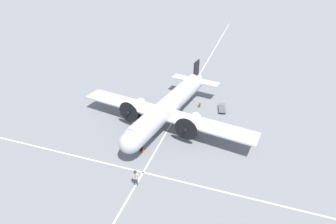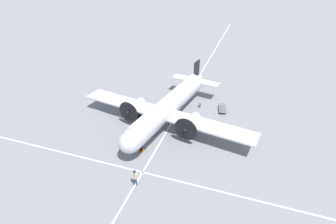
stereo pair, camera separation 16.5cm
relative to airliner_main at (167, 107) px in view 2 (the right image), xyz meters
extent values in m
plane|color=slate|center=(-0.37, 0.06, -2.42)|extent=(300.00, 300.00, 0.00)
cube|color=silver|center=(-0.37, 0.57, -2.42)|extent=(120.00, 0.16, 0.01)
cube|color=silver|center=(9.08, 0.06, -2.42)|extent=(0.16, 120.00, 0.01)
cylinder|color=silver|center=(-0.37, 0.06, -0.13)|extent=(16.68, 5.16, 2.39)
cylinder|color=silver|center=(-0.37, 0.06, 0.53)|extent=(15.76, 4.32, 1.67)
sphere|color=silver|center=(7.77, -1.34, -0.13)|extent=(2.27, 2.27, 2.27)
cylinder|color=silver|center=(-8.50, 1.47, -0.01)|extent=(3.40, 1.84, 1.31)
cube|color=black|center=(-9.10, 1.57, 1.66)|extent=(1.81, 0.45, 2.74)
cube|color=silver|center=(-8.90, 1.54, 0.11)|extent=(2.83, 7.47, 0.10)
cube|color=silver|center=(0.82, -0.14, -0.43)|extent=(6.46, 22.93, 0.20)
cylinder|color=silver|center=(1.76, 3.63, -0.41)|extent=(3.00, 1.77, 1.31)
cylinder|color=black|center=(3.29, 3.37, -0.41)|extent=(0.51, 2.72, 2.76)
sphere|color=black|center=(3.43, 3.34, -0.41)|extent=(0.46, 0.46, 0.46)
cylinder|color=silver|center=(0.44, -4.01, -0.41)|extent=(3.00, 1.77, 1.31)
cylinder|color=black|center=(1.97, -4.28, -0.41)|extent=(0.51, 2.72, 2.76)
sphere|color=black|center=(2.11, -4.30, -0.41)|extent=(0.46, 0.46, 0.46)
cylinder|color=#4C4C51|center=(1.48, 3.68, -1.40)|extent=(0.18, 0.18, 0.94)
cylinder|color=black|center=(1.48, 3.68, -1.87)|extent=(1.13, 0.48, 1.10)
cylinder|color=#4C4C51|center=(0.17, -3.97, -1.40)|extent=(0.18, 0.18, 0.94)
cylinder|color=black|center=(0.17, -3.97, -1.87)|extent=(1.13, 0.48, 1.10)
cylinder|color=#4C4C51|center=(5.98, -1.03, -1.64)|extent=(0.14, 0.14, 0.87)
cylinder|color=black|center=(5.98, -1.03, -2.07)|extent=(0.72, 0.30, 0.70)
cylinder|color=navy|center=(10.80, 0.72, -2.00)|extent=(0.12, 0.12, 0.83)
cylinder|color=navy|center=(10.84, 0.48, -2.00)|extent=(0.12, 0.12, 0.83)
cube|color=beige|center=(10.82, 0.60, -1.27)|extent=(0.25, 0.42, 0.63)
sphere|color=#8C6647|center=(10.82, 0.60, -0.82)|extent=(0.28, 0.28, 0.28)
cylinder|color=beige|center=(10.78, 0.85, -1.31)|extent=(0.10, 0.10, 0.59)
cylinder|color=beige|center=(10.86, 0.36, -1.31)|extent=(0.10, 0.10, 0.59)
cube|color=maroon|center=(10.92, 0.62, -1.20)|extent=(0.02, 0.05, 0.40)
cylinder|color=navy|center=(10.82, 0.60, -0.70)|extent=(0.33, 0.33, 0.07)
cube|color=brown|center=(-5.58, 3.07, -2.15)|extent=(0.42, 0.20, 0.55)
cube|color=#4A3520|center=(-5.58, 3.07, -1.84)|extent=(0.15, 0.14, 0.02)
cube|color=#56565B|center=(-5.57, 6.24, -2.12)|extent=(2.46, 1.37, 0.04)
cube|color=#56565B|center=(-6.68, 6.01, -1.88)|extent=(0.22, 0.91, 0.04)
cylinder|color=#56565B|center=(-6.76, 6.43, -1.99)|extent=(0.04, 0.04, 0.22)
cylinder|color=#56565B|center=(-6.59, 5.59, -1.99)|extent=(0.04, 0.04, 0.22)
cylinder|color=black|center=(-4.78, 6.78, -2.28)|extent=(0.29, 0.11, 0.28)
cylinder|color=black|center=(-4.63, 6.06, -2.28)|extent=(0.29, 0.11, 0.28)
cylinder|color=black|center=(-6.51, 6.42, -2.28)|extent=(0.29, 0.11, 0.28)
cylinder|color=black|center=(-6.36, 5.70, -2.28)|extent=(0.29, 0.11, 0.28)
cube|color=orange|center=(6.10, -0.65, -2.40)|extent=(0.37, 0.37, 0.03)
cone|color=orange|center=(6.10, -0.65, -2.18)|extent=(0.31, 0.31, 0.48)
camera|label=1|loc=(26.58, 8.99, 16.20)|focal=28.00mm
camera|label=2|loc=(26.53, 9.15, 16.20)|focal=28.00mm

